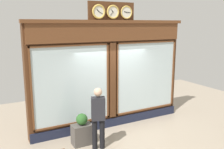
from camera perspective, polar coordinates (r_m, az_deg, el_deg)
shop_facade at (r=8.04m, az=-0.43°, el=0.16°), size 5.36×0.42×3.97m
pedestrian at (r=6.72m, az=-3.15°, el=-9.36°), size 0.41×0.33×1.69m
planter_box at (r=7.23m, az=-6.79°, el=-13.38°), size 0.56×0.36×0.57m
planter_shrub at (r=7.06m, az=-6.88°, el=-10.08°), size 0.32×0.32×0.32m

